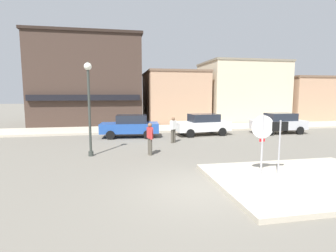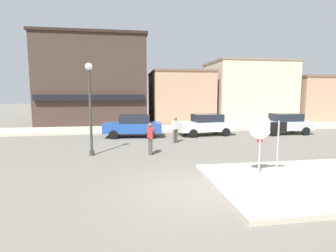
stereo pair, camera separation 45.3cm
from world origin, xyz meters
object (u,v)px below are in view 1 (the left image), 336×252
one_way_sign (280,142)px  parked_car_second (202,124)px  parked_car_nearest (130,126)px  pedestrian_crossing_near (173,129)px  lamp_post (89,95)px  pedestrian_crossing_far (150,138)px  parked_car_third (279,123)px  stop_sign (262,137)px

one_way_sign → parked_car_second: (0.46, 10.03, -0.52)m
parked_car_nearest → pedestrian_crossing_near: 3.66m
parked_car_nearest → pedestrian_crossing_near: (2.51, -2.66, 0.06)m
lamp_post → pedestrian_crossing_far: bearing=-6.6°
one_way_sign → pedestrian_crossing_near: one_way_sign is taller
parked_car_third → pedestrian_crossing_far: (-10.61, -5.24, 0.06)m
stop_sign → one_way_sign: bearing=-7.3°
one_way_sign → parked_car_nearest: one_way_sign is taller
stop_sign → parked_car_third: stop_sign is taller
parked_car_third → pedestrian_crossing_far: pedestrian_crossing_far is taller
lamp_post → parked_car_second: 9.37m
parked_car_second → parked_car_third: same height
one_way_sign → pedestrian_crossing_near: 7.75m
parked_car_second → pedestrian_crossing_near: bearing=-136.2°
lamp_post → parked_car_third: 14.51m
lamp_post → pedestrian_crossing_near: (4.69, 2.63, -2.09)m
stop_sign → pedestrian_crossing_far: 5.61m
parked_car_third → parked_car_second: bearing=176.6°
stop_sign → parked_car_second: (1.09, 9.95, -0.71)m
parked_car_second → stop_sign: bearing=-96.3°
stop_sign → pedestrian_crossing_far: size_ratio=1.43×
stop_sign → pedestrian_crossing_near: stop_sign is taller
pedestrian_crossing_near → parked_car_third: bearing=14.5°
one_way_sign → pedestrian_crossing_far: (-4.12, 4.43, -0.46)m
parked_car_second → pedestrian_crossing_far: (-4.57, -5.60, 0.06)m
stop_sign → one_way_sign: 0.67m
stop_sign → parked_car_third: 11.97m
stop_sign → pedestrian_crossing_near: 7.52m
stop_sign → parked_car_nearest: 10.83m
one_way_sign → parked_car_second: size_ratio=0.51×
pedestrian_crossing_near → pedestrian_crossing_far: 3.47m
parked_car_nearest → parked_car_second: 5.27m
parked_car_nearest → pedestrian_crossing_far: pedestrian_crossing_far is taller
one_way_sign → parked_car_third: one_way_sign is taller
lamp_post → parked_car_third: (13.49, 4.91, -2.15)m
lamp_post → pedestrian_crossing_near: lamp_post is taller
parked_car_third → pedestrian_crossing_far: size_ratio=2.49×
one_way_sign → pedestrian_crossing_far: size_ratio=1.30×
parked_car_nearest → one_way_sign: bearing=-64.4°
parked_car_second → parked_car_third: size_ratio=1.04×
stop_sign → pedestrian_crossing_near: (-1.67, 7.31, -0.65)m
pedestrian_crossing_far → parked_car_nearest: bearing=97.0°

